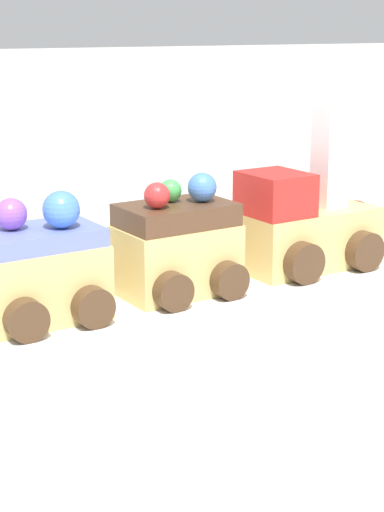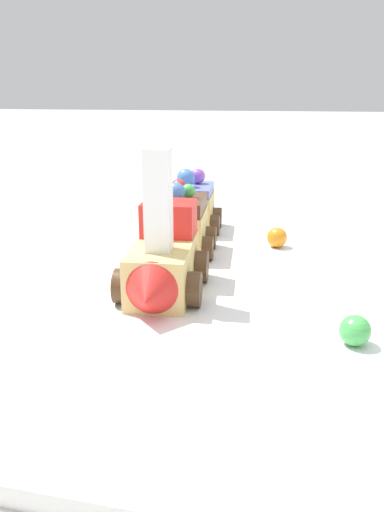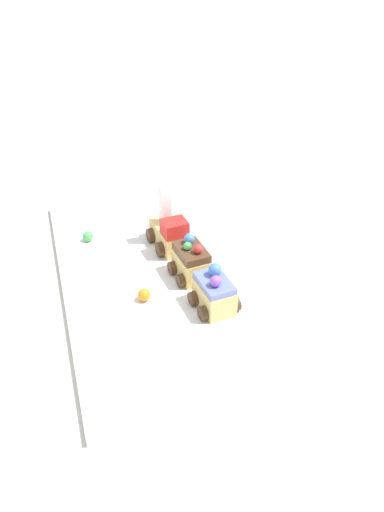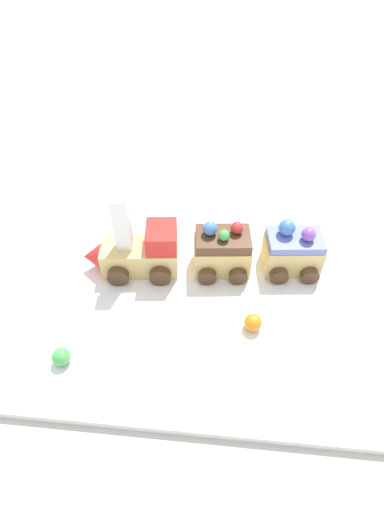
{
  "view_description": "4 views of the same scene",
  "coord_description": "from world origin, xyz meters",
  "px_view_note": "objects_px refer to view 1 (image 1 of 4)",
  "views": [
    {
      "loc": [
        -0.25,
        -0.52,
        0.18
      ],
      "look_at": [
        -0.0,
        -0.01,
        0.03
      ],
      "focal_mm": 60.0,
      "sensor_mm": 36.0,
      "label": 1
    },
    {
      "loc": [
        0.47,
        0.09,
        0.17
      ],
      "look_at": [
        0.04,
        -0.01,
        0.03
      ],
      "focal_mm": 35.0,
      "sensor_mm": 36.0,
      "label": 2
    },
    {
      "loc": [
        -0.72,
        0.18,
        0.55
      ],
      "look_at": [
        -0.05,
        -0.03,
        0.07
      ],
      "focal_mm": 35.0,
      "sensor_mm": 36.0,
      "label": 3
    },
    {
      "loc": [
        -0.02,
        0.33,
        0.43
      ],
      "look_at": [
        0.01,
        -0.01,
        0.06
      ],
      "focal_mm": 28.0,
      "sensor_mm": 36.0,
      "label": 4
    }
  ],
  "objects_px": {
    "cake_car_chocolate": "(177,249)",
    "gumball_green": "(271,205)",
    "cake_car_blueberry": "(39,273)",
    "gumball_orange": "(66,249)",
    "cake_train_locomotive": "(315,224)"
  },
  "relations": [
    {
      "from": "cake_car_chocolate",
      "to": "gumball_green",
      "type": "bearing_deg",
      "value": 37.22
    },
    {
      "from": "cake_car_blueberry",
      "to": "gumball_orange",
      "type": "height_order",
      "value": "cake_car_blueberry"
    },
    {
      "from": "cake_car_chocolate",
      "to": "gumball_orange",
      "type": "relative_size",
      "value": 3.57
    },
    {
      "from": "cake_car_chocolate",
      "to": "gumball_green",
      "type": "relative_size",
      "value": 3.74
    },
    {
      "from": "cake_car_blueberry",
      "to": "gumball_green",
      "type": "relative_size",
      "value": 3.74
    },
    {
      "from": "cake_car_blueberry",
      "to": "gumball_orange",
      "type": "bearing_deg",
      "value": 58.17
    },
    {
      "from": "cake_car_chocolate",
      "to": "cake_train_locomotive",
      "type": "bearing_deg",
      "value": 0.05
    },
    {
      "from": "cake_car_blueberry",
      "to": "gumball_orange",
      "type": "xyz_separation_m",
      "value": [
        0.05,
        0.11,
        -0.02
      ]
    },
    {
      "from": "cake_train_locomotive",
      "to": "cake_car_blueberry",
      "type": "xyz_separation_m",
      "value": [
        -0.21,
        -0.02,
        -0.0
      ]
    },
    {
      "from": "cake_train_locomotive",
      "to": "gumball_green",
      "type": "xyz_separation_m",
      "value": [
        0.06,
        0.15,
        -0.02
      ]
    },
    {
      "from": "cake_car_chocolate",
      "to": "cake_car_blueberry",
      "type": "height_order",
      "value": "same"
    },
    {
      "from": "cake_train_locomotive",
      "to": "gumball_orange",
      "type": "bearing_deg",
      "value": 145.77
    },
    {
      "from": "cake_train_locomotive",
      "to": "gumball_orange",
      "type": "relative_size",
      "value": 5.93
    },
    {
      "from": "cake_train_locomotive",
      "to": "gumball_green",
      "type": "distance_m",
      "value": 0.16
    },
    {
      "from": "cake_car_chocolate",
      "to": "gumball_green",
      "type": "height_order",
      "value": "cake_car_chocolate"
    }
  ]
}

